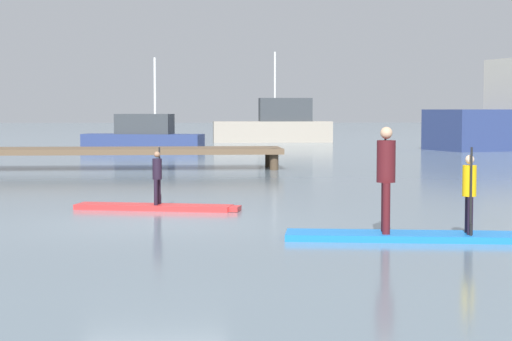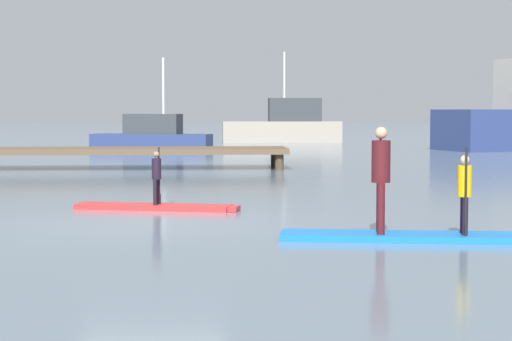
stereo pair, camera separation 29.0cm
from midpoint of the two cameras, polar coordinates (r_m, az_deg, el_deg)
name	(u,v)px [view 1 (the left image)]	position (r m, az deg, el deg)	size (l,w,h in m)	color
ground_plane	(154,223)	(15.60, -6.94, -3.28)	(240.00, 240.00, 0.00)	slate
paddleboard_near	(157,207)	(17.64, -6.67, -2.29)	(3.23, 1.33, 0.10)	red
paddler_child_solo	(157,175)	(17.60, -6.67, -0.28)	(0.22, 0.37, 1.10)	black
paddleboard_far	(408,236)	(13.67, 8.91, -4.09)	(3.70, 1.31, 0.10)	blue
paddler_adult	(386,172)	(13.56, 7.54, -0.11)	(0.32, 0.50, 1.57)	#4C1419
paddler_child_front	(469,189)	(13.67, 12.63, -1.16)	(0.23, 0.40, 1.28)	black
fishing_boat_green_midground	(143,136)	(44.41, -7.26, 2.18)	(6.01, 2.89, 4.43)	navy
motor_boat_small_navy	(276,125)	(53.80, 1.11, 2.85)	(6.98, 1.67, 5.33)	#9E9384
floating_dock	(103,151)	(29.94, -9.83, 1.21)	(11.59, 2.33, 0.68)	brown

